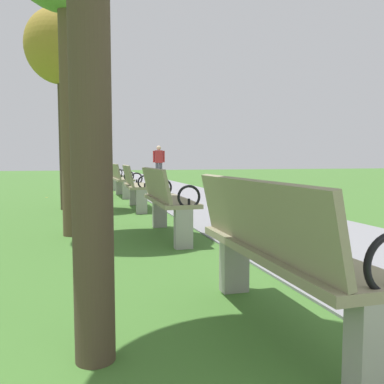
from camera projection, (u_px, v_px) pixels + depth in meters
name	position (u px, v px, depth m)	size (l,w,h in m)	color
paved_walkway	(149.00, 183.00, 17.32)	(2.62, 44.00, 0.02)	gray
park_bench_2	(275.00, 250.00, 2.27)	(0.48, 1.60, 0.90)	gray
park_bench_3	(166.00, 200.00, 5.15)	(0.49, 1.61, 0.90)	gray
park_bench_4	(135.00, 185.00, 8.06)	(0.53, 1.62, 0.90)	gray
park_bench_5	(121.00, 179.00, 10.81)	(0.51, 1.61, 0.90)	gray
park_bench_6	(112.00, 175.00, 13.65)	(0.53, 1.62, 0.90)	gray
tree_3	(60.00, 48.00, 7.74)	(1.33, 1.33, 3.95)	#4C3D2D
pedestrian_walking	(159.00, 162.00, 17.75)	(0.52, 0.28, 1.62)	#4C4C56
scattered_leaves	(204.00, 271.00, 3.55)	(4.93, 16.26, 0.02)	#BC842D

